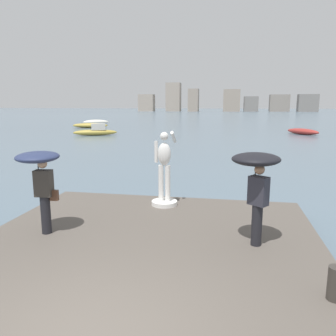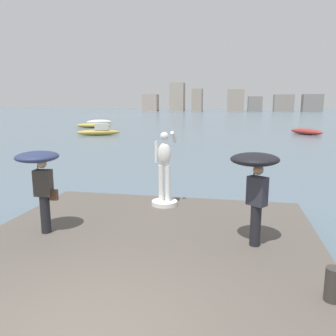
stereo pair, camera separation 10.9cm
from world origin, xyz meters
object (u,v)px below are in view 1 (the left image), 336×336
object	(u,v)px
mooring_bollard	(336,283)
statue_white_figure	(164,176)
onlooker_right	(257,172)
boat_leftward	(90,125)
onlooker_left	(40,170)
boat_rightward	(96,131)
boat_near	(96,122)
boat_mid	(303,131)

from	to	relation	value
mooring_bollard	statue_white_figure	bearing A→B (deg)	128.75
onlooker_right	boat_leftward	xyz separation A→B (m)	(-19.88, 37.81, -1.61)
statue_white_figure	onlooker_right	xyz separation A→B (m)	(2.40, -2.40, 0.67)
mooring_bollard	onlooker_left	bearing A→B (deg)	163.65
boat_rightward	onlooker_right	bearing A→B (deg)	-61.62
statue_white_figure	onlooker_left	size ratio (longest dim) A/B	1.15
mooring_bollard	boat_near	world-z (taller)	mooring_bollard
onlooker_left	boat_rightward	bearing A→B (deg)	109.95
statue_white_figure	onlooker_right	bearing A→B (deg)	-45.07
mooring_bollard	boat_mid	xyz separation A→B (m)	(6.27, 34.23, -0.34)
onlooker_right	boat_near	bearing A→B (deg)	116.06
statue_white_figure	boat_rightward	bearing A→B (deg)	116.38
boat_near	statue_white_figure	bearing A→B (deg)	-65.29
mooring_bollard	boat_rightward	bearing A→B (deg)	118.44
statue_white_figure	boat_leftward	distance (m)	39.50
boat_mid	boat_rightward	world-z (taller)	boat_rightward
boat_near	boat_rightward	distance (m)	18.93
boat_near	boat_rightward	xyz separation A→B (m)	(7.18, -17.52, 0.03)
mooring_bollard	boat_leftward	world-z (taller)	mooring_bollard
boat_mid	boat_leftward	size ratio (longest dim) A/B	0.81
boat_leftward	statue_white_figure	bearing A→B (deg)	-63.73
onlooker_left	boat_rightward	xyz separation A→B (m)	(-9.93, 27.35, -1.44)
boat_leftward	onlooker_right	bearing A→B (deg)	-62.27
onlooker_left	boat_rightward	size ratio (longest dim) A/B	0.41
onlooker_left	mooring_bollard	xyz separation A→B (m)	(5.81, -1.70, -1.21)
statue_white_figure	boat_leftward	world-z (taller)	statue_white_figure
statue_white_figure	boat_near	size ratio (longest dim) A/B	0.52
onlooker_right	boat_mid	distance (m)	33.16
boat_leftward	boat_rightward	bearing A→B (deg)	-63.97
onlooker_right	boat_leftward	distance (m)	42.75
boat_mid	boat_rightward	bearing A→B (deg)	-166.77
statue_white_figure	mooring_bollard	size ratio (longest dim) A/B	4.13
onlooker_right	boat_leftward	world-z (taller)	onlooker_right
onlooker_left	boat_mid	bearing A→B (deg)	69.62
mooring_bollard	boat_rightward	world-z (taller)	boat_rightward
mooring_bollard	onlooker_right	bearing A→B (deg)	119.28
mooring_bollard	boat_leftward	bearing A→B (deg)	117.81
boat_near	boat_mid	bearing A→B (deg)	-22.93
boat_near	mooring_bollard	bearing A→B (deg)	-63.80
boat_rightward	mooring_bollard	bearing A→B (deg)	-61.56
onlooker_left	onlooker_right	world-z (taller)	onlooker_right
mooring_bollard	boat_near	size ratio (longest dim) A/B	0.13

